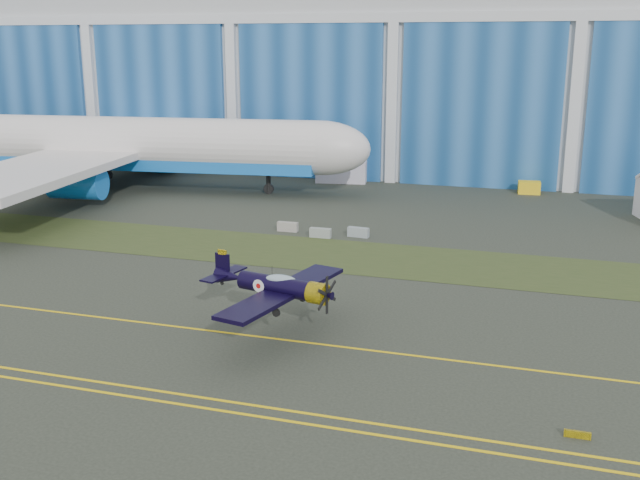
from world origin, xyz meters
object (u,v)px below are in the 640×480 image
(warbird, at_px, (276,286))
(shipping_container, at_px, (341,172))
(jetliner, at_px, (106,85))
(tug, at_px, (529,188))

(warbird, distance_m, shipping_container, 52.98)
(jetliner, bearing_deg, tug, 6.53)
(shipping_container, bearing_deg, tug, -10.41)
(tug, bearing_deg, jetliner, -172.56)
(jetliner, distance_m, tug, 52.43)
(warbird, height_order, jetliner, jetliner)
(warbird, height_order, tug, warbird)
(jetliner, relative_size, tug, 30.84)
(jetliner, bearing_deg, warbird, -53.99)
(warbird, relative_size, shipping_container, 2.04)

